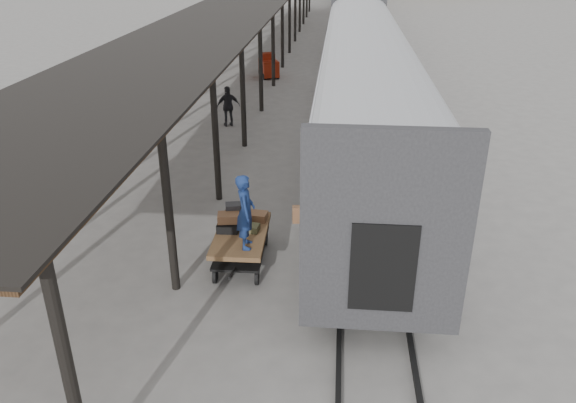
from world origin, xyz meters
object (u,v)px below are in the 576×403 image
(baggage_cart, at_px, (241,240))
(pedestrian, at_px, (228,106))
(luggage_tug, at_px, (269,67))
(porter, at_px, (246,212))

(baggage_cart, height_order, pedestrian, pedestrian)
(baggage_cart, xyz_separation_m, pedestrian, (-2.45, 11.28, 0.23))
(luggage_tug, xyz_separation_m, pedestrian, (-0.56, -9.61, 0.26))
(porter, height_order, pedestrian, porter)
(baggage_cart, height_order, luggage_tug, luggage_tug)
(luggage_tug, relative_size, pedestrian, 0.99)
(porter, bearing_deg, luggage_tug, -2.26)
(luggage_tug, bearing_deg, baggage_cart, -106.05)
(baggage_cart, distance_m, porter, 1.32)
(luggage_tug, distance_m, porter, 21.67)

